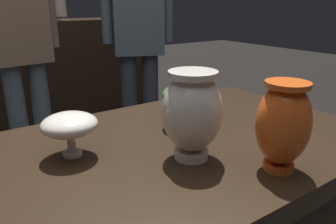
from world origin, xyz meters
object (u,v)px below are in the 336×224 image
vase_tall_behind (187,96)px  vase_left_accent (70,126)px  vase_right_accent (283,124)px  vase_centerpiece (192,112)px  shelf_vase_far_right (119,10)px  visitor_near_right (138,31)px  visitor_center_back (19,38)px

vase_tall_behind → vase_left_accent: 0.33m
vase_left_accent → vase_right_accent: (0.32, -0.30, 0.03)m
vase_centerpiece → shelf_vase_far_right: shelf_vase_far_right is taller
visitor_near_right → vase_tall_behind: bearing=88.7°
vase_tall_behind → visitor_center_back: size_ratio=0.09×
shelf_vase_far_right → visitor_center_back: size_ratio=0.13×
visitor_near_right → vase_left_accent: bearing=77.7°
shelf_vase_far_right → visitor_center_back: bearing=-145.3°
vase_centerpiece → vase_left_accent: vase_centerpiece is taller
vase_left_accent → visitor_center_back: visitor_center_back is taller
visitor_center_back → vase_left_accent: bearing=75.3°
shelf_vase_far_right → visitor_near_right: visitor_near_right is taller
vase_left_accent → vase_right_accent: vase_right_accent is taller
visitor_near_right → vase_centerpiece: bearing=87.3°
vase_left_accent → shelf_vase_far_right: 2.43m
vase_left_accent → visitor_center_back: size_ratio=0.08×
vase_tall_behind → visitor_near_right: bearing=65.6°
visitor_near_right → visitor_center_back: bearing=11.2°
vase_right_accent → visitor_center_back: (-0.13, 1.72, 0.03)m
vase_left_accent → visitor_center_back: (0.19, 1.41, 0.06)m
vase_tall_behind → vase_left_accent: bearing=-179.7°
vase_tall_behind → vase_right_accent: bearing=-90.2°
vase_tall_behind → visitor_center_back: bearing=95.5°
vase_tall_behind → vase_centerpiece: bearing=-125.1°
vase_centerpiece → visitor_near_right: bearing=64.2°
vase_centerpiece → vase_left_accent: size_ratio=1.58×
vase_right_accent → visitor_near_right: (0.58, 1.57, 0.04)m
vase_tall_behind → vase_right_accent: (-0.00, -0.31, 0.01)m
vase_left_accent → vase_right_accent: bearing=-43.2°
vase_left_accent → shelf_vase_far_right: shelf_vase_far_right is taller
vase_right_accent → shelf_vase_far_right: bearing=70.3°
vase_centerpiece → visitor_center_back: bearing=90.8°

